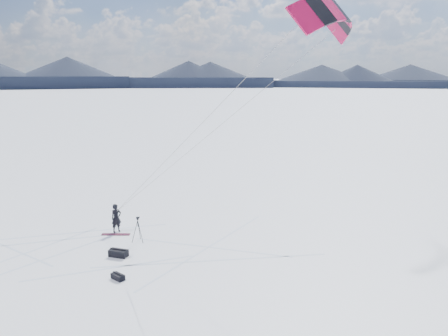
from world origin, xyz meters
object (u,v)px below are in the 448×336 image
Objects in this scene: snowboard at (116,234)px; snowkiter at (117,232)px; tripod at (138,226)px; gear_bag_b at (118,277)px; gear_bag_a at (118,253)px.

snowkiter is at bearing 96.48° from snowboard.
tripod is (1.89, -0.13, 0.92)m from snowboard.
tripod is at bearing -83.56° from snowkiter.
snowboard is at bearing -177.73° from tripod.
tripod is at bearing -34.54° from snowboard.
snowkiter is 2.38× the size of gear_bag_b.
gear_bag_b is at bearing -114.87° from snowkiter.
gear_bag_b is (4.23, -4.11, 0.11)m from snowboard.
snowboard is at bearing -122.93° from snowkiter.
snowkiter reaches higher than gear_bag_b.
gear_bag_a is (2.40, -2.22, 0.17)m from snowboard.
gear_bag_a is at bearing -73.27° from snowboard.
snowkiter is 1.03× the size of snowboard.
gear_bag_b is (2.33, -3.98, -0.80)m from tripod.
snowkiter is 6.39m from gear_bag_b.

